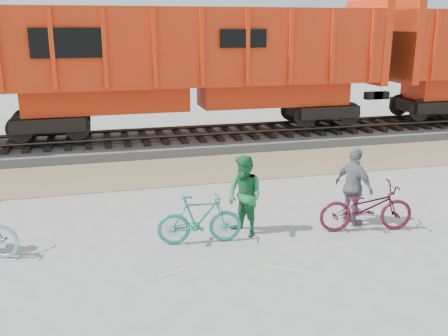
{
  "coord_description": "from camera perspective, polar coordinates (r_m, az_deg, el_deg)",
  "views": [
    {
      "loc": [
        -2.31,
        -8.88,
        4.26
      ],
      "look_at": [
        0.4,
        1.5,
        1.18
      ],
      "focal_mm": 40.0,
      "sensor_mm": 36.0,
      "label": 1
    }
  ],
  "objects": [
    {
      "name": "hopper_car_center",
      "position": [
        18.27,
        -3.56,
        12.04
      ],
      "size": [
        14.0,
        3.13,
        4.65
      ],
      "color": "black",
      "rests_on": "track"
    },
    {
      "name": "track",
      "position": [
        18.42,
        -7.14,
        4.02
      ],
      "size": [
        120.0,
        2.6,
        0.24
      ],
      "color": "black",
      "rests_on": "ballast_bed"
    },
    {
      "name": "person_man",
      "position": [
        10.36,
        2.37,
        -3.22
      ],
      "size": [
        0.95,
        1.03,
        1.7
      ],
      "primitive_type": "imported",
      "rotation": [
        0.0,
        0.0,
        -1.1
      ],
      "color": "#20713B",
      "rests_on": "ground"
    },
    {
      "name": "bicycle_teal",
      "position": [
        10.06,
        -2.8,
        -5.88
      ],
      "size": [
        1.75,
        0.64,
        1.03
      ],
      "primitive_type": "imported",
      "rotation": [
        0.0,
        0.0,
        1.48
      ],
      "color": "#1F8378",
      "rests_on": "ground"
    },
    {
      "name": "gravel_strip",
      "position": [
        15.17,
        -5.29,
        -0.33
      ],
      "size": [
        120.0,
        3.0,
        0.02
      ],
      "primitive_type": "cube",
      "color": "#8A7755",
      "rests_on": "ground"
    },
    {
      "name": "person_woman",
      "position": [
        11.24,
        14.61,
        -2.1
      ],
      "size": [
        0.73,
        1.1,
        1.73
      ],
      "primitive_type": "imported",
      "rotation": [
        0.0,
        0.0,
        1.91
      ],
      "color": "slate",
      "rests_on": "ground"
    },
    {
      "name": "bicycle_maroon",
      "position": [
        11.08,
        15.94,
        -4.33
      ],
      "size": [
        2.1,
        1.03,
        1.06
      ],
      "primitive_type": "imported",
      "rotation": [
        0.0,
        0.0,
        1.4
      ],
      "color": "#541227",
      "rests_on": "ground"
    },
    {
      "name": "ground",
      "position": [
        10.12,
        -0.05,
        -8.9
      ],
      "size": [
        120.0,
        120.0,
        0.0
      ],
      "primitive_type": "plane",
      "color": "#9E9E99",
      "rests_on": "ground"
    },
    {
      "name": "ballast_bed",
      "position": [
        18.49,
        -7.1,
        3.04
      ],
      "size": [
        120.0,
        4.0,
        0.3
      ],
      "primitive_type": "cube",
      "color": "slate",
      "rests_on": "ground"
    }
  ]
}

